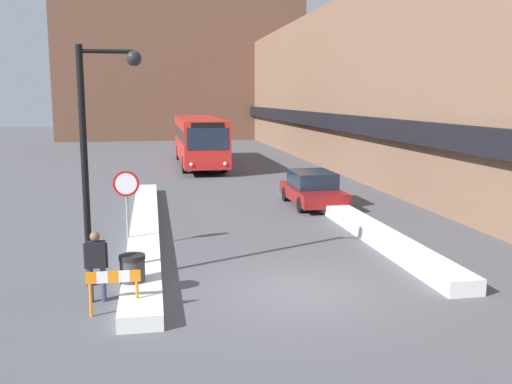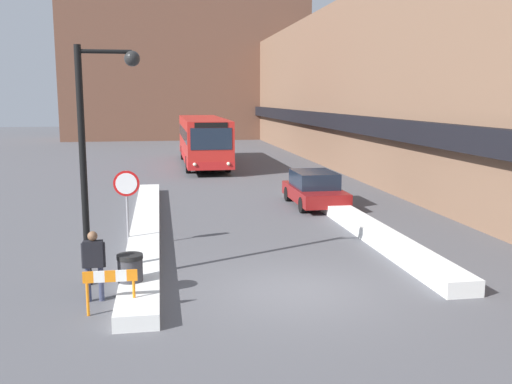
{
  "view_description": "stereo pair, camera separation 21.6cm",
  "coord_description": "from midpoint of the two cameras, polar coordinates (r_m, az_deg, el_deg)",
  "views": [
    {
      "loc": [
        -3.26,
        -12.32,
        4.44
      ],
      "look_at": [
        -0.23,
        4.4,
        1.62
      ],
      "focal_mm": 40.0,
      "sensor_mm": 36.0,
      "label": 1
    },
    {
      "loc": [
        -3.05,
        -12.36,
        4.44
      ],
      "look_at": [
        -0.23,
        4.4,
        1.62
      ],
      "focal_mm": 40.0,
      "sensor_mm": 36.0,
      "label": 2
    }
  ],
  "objects": [
    {
      "name": "building_row_right",
      "position": [
        38.64,
        10.46,
        10.18
      ],
      "size": [
        5.5,
        60.0,
        10.15
      ],
      "color": "brown",
      "rests_on": "ground_plane"
    },
    {
      "name": "building_backdrop_far",
      "position": [
        64.25,
        -6.93,
        13.69
      ],
      "size": [
        26.0,
        8.0,
        18.58
      ],
      "color": "brown",
      "rests_on": "ground_plane"
    },
    {
      "name": "trash_bin",
      "position": [
        13.33,
        -11.99,
        -8.09
      ],
      "size": [
        0.59,
        0.59,
        0.95
      ],
      "color": "#38383D",
      "rests_on": "ground_plane"
    },
    {
      "name": "snow_bank_left",
      "position": [
        19.46,
        -10.66,
        -3.44
      ],
      "size": [
        0.9,
        16.9,
        0.33
      ],
      "color": "silver",
      "rests_on": "ground_plane"
    },
    {
      "name": "ground_plane",
      "position": [
        13.49,
        4.58,
        -9.84
      ],
      "size": [
        160.0,
        160.0,
        0.0
      ],
      "primitive_type": "plane",
      "color": "#515156"
    },
    {
      "name": "stop_sign",
      "position": [
        17.2,
        -12.46,
        -0.01
      ],
      "size": [
        0.76,
        0.08,
        2.33
      ],
      "color": "gray",
      "rests_on": "ground_plane"
    },
    {
      "name": "snow_bank_right",
      "position": [
        20.45,
        9.96,
        -2.7
      ],
      "size": [
        0.9,
        15.26,
        0.4
      ],
      "color": "silver",
      "rests_on": "ground_plane"
    },
    {
      "name": "pedestrian",
      "position": [
        13.0,
        -15.47,
        -6.51
      ],
      "size": [
        0.51,
        0.21,
        1.58
      ],
      "rotation": [
        0.0,
        0.0,
        0.02
      ],
      "color": "#333851",
      "rests_on": "ground_plane"
    },
    {
      "name": "street_lamp",
      "position": [
        13.72,
        -15.31,
        5.31
      ],
      "size": [
        1.46,
        0.36,
        5.63
      ],
      "color": "black",
      "rests_on": "ground_plane"
    },
    {
      "name": "construction_barricade",
      "position": [
        12.22,
        -13.86,
        -8.87
      ],
      "size": [
        1.1,
        0.06,
        0.94
      ],
      "color": "orange",
      "rests_on": "ground_plane"
    },
    {
      "name": "city_bus",
      "position": [
        37.88,
        -5.16,
        5.24
      ],
      "size": [
        2.66,
        12.52,
        3.13
      ],
      "color": "red",
      "rests_on": "ground_plane"
    },
    {
      "name": "parked_car_front",
      "position": [
        23.7,
        6.11,
        0.32
      ],
      "size": [
        1.88,
        4.22,
        1.43
      ],
      "color": "maroon",
      "rests_on": "ground_plane"
    }
  ]
}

